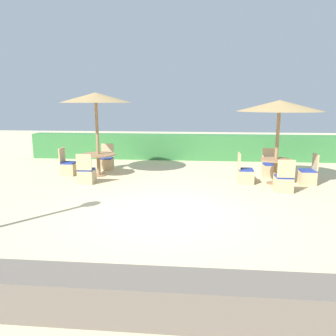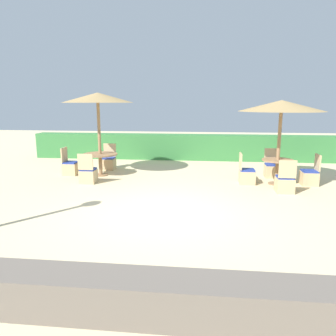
# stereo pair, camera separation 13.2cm
# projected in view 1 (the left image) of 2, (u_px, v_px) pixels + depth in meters

# --- Properties ---
(ground_plane) EXTENTS (40.00, 40.00, 0.00)m
(ground_plane) POSITION_uv_depth(u_px,v_px,m) (166.00, 212.00, 7.36)
(ground_plane) COLOR beige
(hedge_row) EXTENTS (13.00, 0.70, 1.07)m
(hedge_row) POSITION_uv_depth(u_px,v_px,m) (182.00, 147.00, 14.06)
(hedge_row) COLOR #387A3D
(hedge_row) RESTS_ON ground_plane
(stone_border) EXTENTS (10.00, 0.56, 0.50)m
(stone_border) POSITION_uv_depth(u_px,v_px,m) (134.00, 297.00, 3.75)
(stone_border) COLOR #6B6056
(stone_border) RESTS_ON ground_plane
(parasol_back_right) EXTENTS (2.46, 2.46, 2.49)m
(parasol_back_right) POSITION_uv_depth(u_px,v_px,m) (280.00, 106.00, 9.47)
(parasol_back_right) COLOR #93704C
(parasol_back_right) RESTS_ON ground_plane
(round_table_back_right) EXTENTS (0.92, 0.92, 0.76)m
(round_table_back_right) POSITION_uv_depth(u_px,v_px,m) (276.00, 165.00, 9.82)
(round_table_back_right) COLOR #93704C
(round_table_back_right) RESTS_ON ground_plane
(patio_chair_back_right_north) EXTENTS (0.46, 0.46, 0.93)m
(patio_chair_back_right_north) POSITION_uv_depth(u_px,v_px,m) (270.00, 169.00, 10.83)
(patio_chair_back_right_north) COLOR tan
(patio_chair_back_right_north) RESTS_ON ground_plane
(patio_chair_back_right_south) EXTENTS (0.46, 0.46, 0.93)m
(patio_chair_back_right_south) POSITION_uv_depth(u_px,v_px,m) (283.00, 183.00, 8.99)
(patio_chair_back_right_south) COLOR tan
(patio_chair_back_right_south) RESTS_ON ground_plane
(patio_chair_back_right_west) EXTENTS (0.46, 0.46, 0.93)m
(patio_chair_back_right_west) POSITION_uv_depth(u_px,v_px,m) (245.00, 175.00, 9.94)
(patio_chair_back_right_west) COLOR tan
(patio_chair_back_right_west) RESTS_ON ground_plane
(patio_chair_back_right_east) EXTENTS (0.46, 0.46, 0.93)m
(patio_chair_back_right_east) POSITION_uv_depth(u_px,v_px,m) (308.00, 176.00, 9.80)
(patio_chair_back_right_east) COLOR tan
(patio_chair_back_right_east) RESTS_ON ground_plane
(parasol_back_left) EXTENTS (2.30, 2.30, 2.73)m
(parasol_back_left) POSITION_uv_depth(u_px,v_px,m) (96.00, 98.00, 10.53)
(parasol_back_left) COLOR #93704C
(parasol_back_left) RESTS_ON ground_plane
(round_table_back_left) EXTENTS (1.15, 1.15, 0.74)m
(round_table_back_left) POSITION_uv_depth(u_px,v_px,m) (98.00, 158.00, 10.92)
(round_table_back_left) COLOR #93704C
(round_table_back_left) RESTS_ON ground_plane
(patio_chair_back_left_north) EXTENTS (0.46, 0.46, 0.93)m
(patio_chair_back_left_north) POSITION_uv_depth(u_px,v_px,m) (107.00, 162.00, 11.97)
(patio_chair_back_left_north) COLOR tan
(patio_chair_back_left_north) RESTS_ON ground_plane
(patio_chair_back_left_west) EXTENTS (0.46, 0.46, 0.93)m
(patio_chair_back_left_west) POSITION_uv_depth(u_px,v_px,m) (68.00, 167.00, 11.06)
(patio_chair_back_left_west) COLOR tan
(patio_chair_back_left_west) RESTS_ON ground_plane
(patio_chair_back_left_south) EXTENTS (0.46, 0.46, 0.93)m
(patio_chair_back_left_south) POSITION_uv_depth(u_px,v_px,m) (87.00, 175.00, 9.94)
(patio_chair_back_left_south) COLOR tan
(patio_chair_back_left_south) RESTS_ON ground_plane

